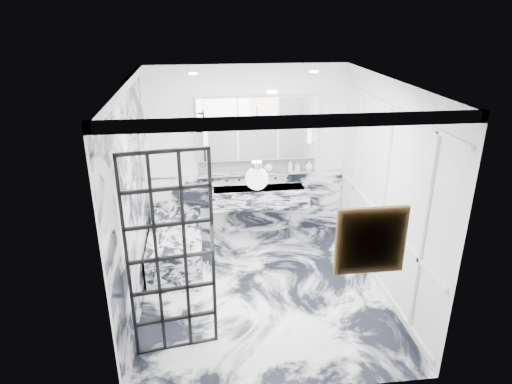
{
  "coord_description": "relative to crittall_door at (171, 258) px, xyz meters",
  "views": [
    {
      "loc": [
        -0.74,
        -5.21,
        3.58
      ],
      "look_at": [
        -0.03,
        0.5,
        1.24
      ],
      "focal_mm": 32.0,
      "sensor_mm": 36.0,
      "label": 1
    }
  ],
  "objects": [
    {
      "name": "artwork",
      "position": [
        1.83,
        -0.77,
        0.49
      ],
      "size": [
        0.55,
        0.05,
        0.55
      ],
      "primitive_type": "cube",
      "color": "#BC5B13",
      "rests_on": "wall_front"
    },
    {
      "name": "amber_bottle",
      "position": [
        1.45,
        2.7,
        -0.02
      ],
      "size": [
        0.04,
        0.04,
        0.1
      ],
      "primitive_type": "cylinder",
      "color": "#8C5919",
      "rests_on": "ledge"
    },
    {
      "name": "bathtub",
      "position": [
        -0.07,
        1.88,
        -0.88
      ],
      "size": [
        0.75,
        1.65,
        0.55
      ],
      "primitive_type": "cube",
      "color": "silver",
      "rests_on": "floor"
    },
    {
      "name": "soap_bottle_a",
      "position": [
        1.79,
        2.7,
        0.03
      ],
      "size": [
        0.09,
        0.09,
        0.2
      ],
      "primitive_type": "imported",
      "rotation": [
        0.0,
        0.0,
        0.26
      ],
      "color": "#8C5919",
      "rests_on": "ledge"
    },
    {
      "name": "subway_tile",
      "position": [
        1.25,
        2.77,
        0.05
      ],
      "size": [
        1.9,
        0.03,
        0.23
      ],
      "primitive_type": "cube",
      "color": "white",
      "rests_on": "wall_back"
    },
    {
      "name": "crittall_door",
      "position": [
        0.0,
        0.0,
        0.0
      ],
      "size": [
        0.88,
        0.17,
        2.31
      ],
      "primitive_type": null,
      "rotation": [
        0.0,
        0.0,
        0.15
      ],
      "color": "black",
      "rests_on": "floor"
    },
    {
      "name": "wall_left",
      "position": [
        -0.5,
        0.99,
        0.24
      ],
      "size": [
        0.0,
        3.6,
        3.6
      ],
      "primitive_type": "plane",
      "rotation": [
        1.57,
        0.0,
        1.57
      ],
      "color": "white",
      "rests_on": "floor"
    },
    {
      "name": "flower_vase",
      "position": [
        0.11,
        1.14,
        -0.55
      ],
      "size": [
        0.08,
        0.08,
        0.12
      ],
      "primitive_type": "cylinder",
      "color": "silver",
      "rests_on": "bathtub"
    },
    {
      "name": "soap_bottle_c",
      "position": [
        2.1,
        2.7,
        0.01
      ],
      "size": [
        0.16,
        0.16,
        0.16
      ],
      "primitive_type": "imported",
      "rotation": [
        0.0,
        0.0,
        -0.29
      ],
      "color": "silver",
      "rests_on": "ledge"
    },
    {
      "name": "pendant_light",
      "position": [
        0.88,
        -0.14,
        0.89
      ],
      "size": [
        0.23,
        0.23,
        0.23
      ],
      "primitive_type": "sphere",
      "color": "white",
      "rests_on": "ceiling"
    },
    {
      "name": "soap_bottle_b",
      "position": [
        1.9,
        2.7,
        0.01
      ],
      "size": [
        0.07,
        0.07,
        0.15
      ],
      "primitive_type": "imported",
      "rotation": [
        0.0,
        0.0,
        0.01
      ],
      "color": "#4C4C51",
      "rests_on": "ledge"
    },
    {
      "name": "trough_sink",
      "position": [
        1.25,
        2.54,
        -0.43
      ],
      "size": [
        1.6,
        0.45,
        0.3
      ],
      "primitive_type": "cube",
      "color": "silver",
      "rests_on": "wall_back"
    },
    {
      "name": "marble_clad_back",
      "position": [
        1.1,
        2.76,
        -0.63
      ],
      "size": [
        3.18,
        0.05,
        1.05
      ],
      "primitive_type": "cube",
      "color": "white",
      "rests_on": "floor"
    },
    {
      "name": "sconce_right",
      "position": [
        2.07,
        2.62,
        0.62
      ],
      "size": [
        0.07,
        0.07,
        0.4
      ],
      "primitive_type": "cylinder",
      "color": "white",
      "rests_on": "mirror_cabinet"
    },
    {
      "name": "wall_right",
      "position": [
        2.7,
        0.99,
        0.24
      ],
      "size": [
        0.0,
        3.6,
        3.6
      ],
      "primitive_type": "plane",
      "rotation": [
        1.57,
        0.0,
        -1.57
      ],
      "color": "white",
      "rests_on": "floor"
    },
    {
      "name": "marble_clad_left",
      "position": [
        -0.48,
        0.99,
        0.18
      ],
      "size": [
        0.02,
        3.56,
        2.68
      ],
      "primitive_type": "cube",
      "color": "white",
      "rests_on": "floor"
    },
    {
      "name": "sconce_left",
      "position": [
        0.43,
        2.62,
        0.62
      ],
      "size": [
        0.07,
        0.07,
        0.4
      ],
      "primitive_type": "cylinder",
      "color": "white",
      "rests_on": "mirror_cabinet"
    },
    {
      "name": "mirror_cabinet",
      "position": [
        1.25,
        2.71,
        0.66
      ],
      "size": [
        1.9,
        0.16,
        1.0
      ],
      "primitive_type": "cube",
      "color": "white",
      "rests_on": "wall_back"
    },
    {
      "name": "face_pot",
      "position": [
        1.43,
        2.7,
        0.01
      ],
      "size": [
        0.14,
        0.14,
        0.14
      ],
      "primitive_type": "sphere",
      "color": "white",
      "rests_on": "ledge"
    },
    {
      "name": "panel_molding",
      "position": [
        2.68,
        0.99,
        0.14
      ],
      "size": [
        0.03,
        3.4,
        2.3
      ],
      "primitive_type": "cube",
      "color": "white",
      "rests_on": "floor"
    },
    {
      "name": "wall_back",
      "position": [
        1.1,
        2.79,
        0.24
      ],
      "size": [
        3.6,
        0.0,
        3.6
      ],
      "primitive_type": "plane",
      "rotation": [
        1.57,
        0.0,
        0.0
      ],
      "color": "white",
      "rests_on": "floor"
    },
    {
      "name": "ceiling",
      "position": [
        1.1,
        0.99,
        1.64
      ],
      "size": [
        3.6,
        3.6,
        0.0
      ],
      "primitive_type": "plane",
      "rotation": [
        3.14,
        0.0,
        0.0
      ],
      "color": "white",
      "rests_on": "wall_back"
    },
    {
      "name": "wall_front",
      "position": [
        1.1,
        -0.81,
        0.24
      ],
      "size": [
        3.6,
        0.0,
        3.6
      ],
      "primitive_type": "plane",
      "rotation": [
        -1.57,
        0.0,
        0.0
      ],
      "color": "white",
      "rests_on": "floor"
    },
    {
      "name": "ledge",
      "position": [
        1.25,
        2.71,
        -0.09
      ],
      "size": [
        1.9,
        0.14,
        0.04
      ],
      "primitive_type": "cube",
      "color": "silver",
      "rests_on": "wall_back"
    },
    {
      "name": "floor",
      "position": [
        1.1,
        0.99,
        -1.16
      ],
      "size": [
        3.6,
        3.6,
        0.0
      ],
      "primitive_type": "plane",
      "color": "white",
      "rests_on": "ground"
    }
  ]
}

